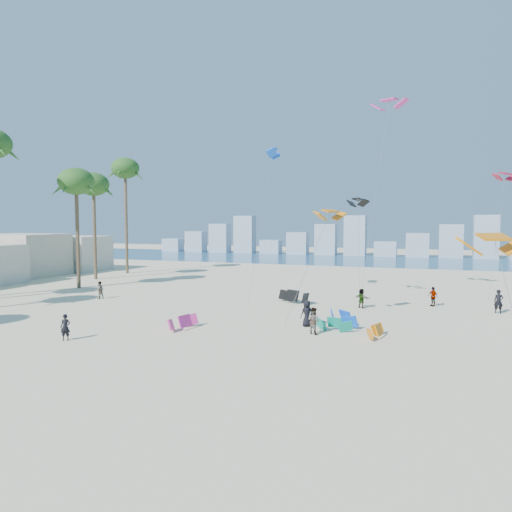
% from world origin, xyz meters
% --- Properties ---
extents(ground, '(220.00, 220.00, 0.00)m').
position_xyz_m(ground, '(0.00, 0.00, 0.00)').
color(ground, beige).
rests_on(ground, ground).
extents(ocean, '(220.00, 220.00, 0.00)m').
position_xyz_m(ocean, '(0.00, 72.00, 0.01)').
color(ocean, navy).
rests_on(ocean, ground).
extents(kitesurfer_near, '(0.68, 0.57, 1.59)m').
position_xyz_m(kitesurfer_near, '(-5.04, 4.47, 0.80)').
color(kitesurfer_near, black).
rests_on(kitesurfer_near, ground).
extents(kitesurfer_mid, '(1.03, 0.95, 1.70)m').
position_xyz_m(kitesurfer_mid, '(8.63, 11.15, 0.85)').
color(kitesurfer_mid, gray).
rests_on(kitesurfer_mid, ground).
extents(kitesurfers_far, '(39.32, 14.27, 1.85)m').
position_xyz_m(kitesurfers_far, '(10.87, 17.87, 0.83)').
color(kitesurfers_far, black).
rests_on(kitesurfers_far, ground).
extents(grounded_kites, '(24.14, 14.91, 1.04)m').
position_xyz_m(grounded_kites, '(10.14, 16.06, 0.46)').
color(grounded_kites, '#D52F90').
rests_on(grounded_kites, ground).
extents(flying_kites, '(30.13, 36.67, 18.51)m').
position_xyz_m(flying_kites, '(17.86, 23.54, 11.80)').
color(flying_kites, orange).
rests_on(flying_kites, ground).
extents(palm_row, '(9.09, 44.80, 15.91)m').
position_xyz_m(palm_row, '(-22.63, 16.17, 12.17)').
color(palm_row, brown).
rests_on(palm_row, ground).
extents(distant_skyline, '(85.00, 3.00, 8.40)m').
position_xyz_m(distant_skyline, '(-1.19, 82.00, 3.09)').
color(distant_skyline, '#9EADBF').
rests_on(distant_skyline, ground).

